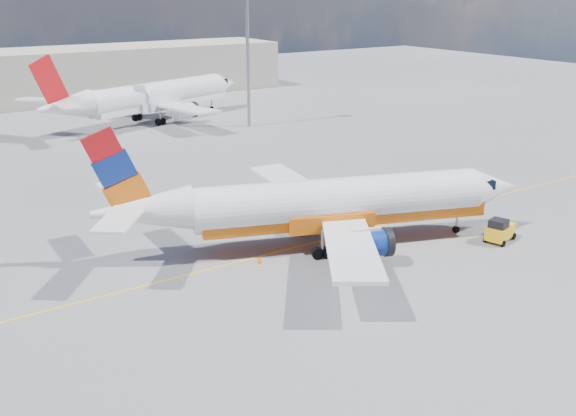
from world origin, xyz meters
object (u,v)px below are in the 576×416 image
second_jet (153,97)px  traffic_cone (260,260)px  gse_tug (500,230)px  main_jet (326,204)px

second_jet → traffic_cone: bearing=-122.6°
gse_tug → traffic_cone: size_ratio=4.44×
main_jet → traffic_cone: 6.21m
second_jet → gse_tug: (4.06, -54.30, -2.53)m
gse_tug → traffic_cone: (-16.45, 5.93, -0.53)m
main_jet → second_jet: size_ratio=0.92×
second_jet → traffic_cone: size_ratio=53.98×
main_jet → traffic_cone: size_ratio=49.74×
second_jet → gse_tug: size_ratio=12.16×
gse_tug → traffic_cone: 17.49m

